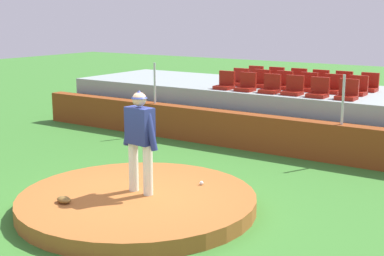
{
  "coord_description": "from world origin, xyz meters",
  "views": [
    {
      "loc": [
        5.9,
        -7.08,
        3.41
      ],
      "look_at": [
        0.0,
        1.76,
        1.17
      ],
      "focal_mm": 50.53,
      "sensor_mm": 36.0,
      "label": 1
    }
  ],
  "objects_px": {
    "stadium_chair_10": "(332,87)",
    "stadium_chair_11": "(357,89)",
    "pitcher": "(140,134)",
    "stadium_chair_2": "(271,87)",
    "stadium_chair_9": "(308,85)",
    "stadium_chair_7": "(261,82)",
    "baseball": "(202,183)",
    "stadium_chair_3": "(293,89)",
    "stadium_chair_13": "(275,79)",
    "stadium_chair_14": "(297,80)",
    "stadium_chair_4": "(318,91)",
    "stadium_chair_1": "(246,85)",
    "stadium_chair_8": "(283,83)",
    "stadium_chair_5": "(347,93)",
    "stadium_chair_6": "(239,80)",
    "stadium_chair_16": "(343,84)",
    "fielding_glove": "(64,200)",
    "stadium_chair_15": "(319,82)",
    "stadium_chair_0": "(225,83)",
    "stadium_chair_17": "(369,85)",
    "stadium_chair_12": "(254,77)"
  },
  "relations": [
    {
      "from": "stadium_chair_4",
      "to": "fielding_glove",
      "type": "bearing_deg",
      "value": 75.86
    },
    {
      "from": "stadium_chair_5",
      "to": "stadium_chair_9",
      "type": "relative_size",
      "value": 1.0
    },
    {
      "from": "stadium_chair_4",
      "to": "stadium_chair_15",
      "type": "bearing_deg",
      "value": -69.93
    },
    {
      "from": "fielding_glove",
      "to": "stadium_chair_6",
      "type": "xyz_separation_m",
      "value": [
        -1.01,
        7.98,
        1.18
      ]
    },
    {
      "from": "stadium_chair_6",
      "to": "stadium_chair_14",
      "type": "relative_size",
      "value": 1.0
    },
    {
      "from": "stadium_chair_1",
      "to": "stadium_chair_16",
      "type": "relative_size",
      "value": 1.0
    },
    {
      "from": "stadium_chair_7",
      "to": "stadium_chair_13",
      "type": "bearing_deg",
      "value": -92.63
    },
    {
      "from": "stadium_chair_3",
      "to": "stadium_chair_7",
      "type": "bearing_deg",
      "value": -32.37
    },
    {
      "from": "stadium_chair_10",
      "to": "baseball",
      "type": "bearing_deg",
      "value": 86.05
    },
    {
      "from": "stadium_chair_4",
      "to": "stadium_chair_5",
      "type": "distance_m",
      "value": 0.74
    },
    {
      "from": "stadium_chair_9",
      "to": "pitcher",
      "type": "bearing_deg",
      "value": 86.93
    },
    {
      "from": "stadium_chair_6",
      "to": "stadium_chair_11",
      "type": "xyz_separation_m",
      "value": [
        3.5,
        0.01,
        0.0
      ]
    },
    {
      "from": "stadium_chair_5",
      "to": "stadium_chair_6",
      "type": "distance_m",
      "value": 3.64
    },
    {
      "from": "stadium_chair_0",
      "to": "stadium_chair_3",
      "type": "relative_size",
      "value": 1.0
    },
    {
      "from": "stadium_chair_1",
      "to": "stadium_chair_10",
      "type": "bearing_deg",
      "value": -156.68
    },
    {
      "from": "stadium_chair_14",
      "to": "stadium_chair_4",
      "type": "bearing_deg",
      "value": 126.23
    },
    {
      "from": "stadium_chair_2",
      "to": "stadium_chair_5",
      "type": "distance_m",
      "value": 2.08
    },
    {
      "from": "stadium_chair_5",
      "to": "stadium_chair_6",
      "type": "height_order",
      "value": "same"
    },
    {
      "from": "stadium_chair_0",
      "to": "stadium_chair_4",
      "type": "xyz_separation_m",
      "value": [
        2.75,
        -0.01,
        0.0
      ]
    },
    {
      "from": "stadium_chair_14",
      "to": "fielding_glove",
      "type": "bearing_deg",
      "value": 87.22
    },
    {
      "from": "stadium_chair_10",
      "to": "stadium_chair_11",
      "type": "relative_size",
      "value": 1.0
    },
    {
      "from": "stadium_chair_1",
      "to": "stadium_chair_11",
      "type": "height_order",
      "value": "same"
    },
    {
      "from": "pitcher",
      "to": "stadium_chair_11",
      "type": "height_order",
      "value": "pitcher"
    },
    {
      "from": "pitcher",
      "to": "stadium_chair_0",
      "type": "relative_size",
      "value": 3.71
    },
    {
      "from": "stadium_chair_5",
      "to": "stadium_chair_11",
      "type": "distance_m",
      "value": 0.9
    },
    {
      "from": "stadium_chair_1",
      "to": "stadium_chair_3",
      "type": "xyz_separation_m",
      "value": [
        1.37,
        0.04,
        0.0
      ]
    },
    {
      "from": "stadium_chair_6",
      "to": "stadium_chair_8",
      "type": "xyz_separation_m",
      "value": [
        1.39,
        0.02,
        0.0
      ]
    },
    {
      "from": "stadium_chair_6",
      "to": "stadium_chair_17",
      "type": "bearing_deg",
      "value": -165.95
    },
    {
      "from": "stadium_chair_3",
      "to": "stadium_chair_13",
      "type": "xyz_separation_m",
      "value": [
        -1.36,
        1.77,
        0.0
      ]
    },
    {
      "from": "stadium_chair_10",
      "to": "stadium_chair_16",
      "type": "relative_size",
      "value": 1.0
    },
    {
      "from": "fielding_glove",
      "to": "stadium_chair_12",
      "type": "bearing_deg",
      "value": 107.3
    },
    {
      "from": "stadium_chair_2",
      "to": "stadium_chair_10",
      "type": "relative_size",
      "value": 1.0
    },
    {
      "from": "stadium_chair_11",
      "to": "stadium_chair_16",
      "type": "relative_size",
      "value": 1.0
    },
    {
      "from": "stadium_chair_8",
      "to": "fielding_glove",
      "type": "bearing_deg",
      "value": 87.28
    },
    {
      "from": "stadium_chair_4",
      "to": "stadium_chair_9",
      "type": "distance_m",
      "value": 1.14
    },
    {
      "from": "stadium_chair_1",
      "to": "stadium_chair_12",
      "type": "xyz_separation_m",
      "value": [
        -0.69,
        1.83,
        0.0
      ]
    },
    {
      "from": "stadium_chair_9",
      "to": "stadium_chair_7",
      "type": "bearing_deg",
      "value": -0.19
    },
    {
      "from": "pitcher",
      "to": "stadium_chair_2",
      "type": "bearing_deg",
      "value": 99.67
    },
    {
      "from": "pitcher",
      "to": "stadium_chair_2",
      "type": "height_order",
      "value": "pitcher"
    },
    {
      "from": "stadium_chair_8",
      "to": "stadium_chair_15",
      "type": "height_order",
      "value": "same"
    },
    {
      "from": "stadium_chair_1",
      "to": "stadium_chair_8",
      "type": "xyz_separation_m",
      "value": [
        0.67,
        0.94,
        0.0
      ]
    },
    {
      "from": "stadium_chair_3",
      "to": "stadium_chair_15",
      "type": "distance_m",
      "value": 1.74
    },
    {
      "from": "stadium_chair_9",
      "to": "stadium_chair_14",
      "type": "relative_size",
      "value": 1.0
    },
    {
      "from": "stadium_chair_0",
      "to": "stadium_chair_5",
      "type": "xyz_separation_m",
      "value": [
        3.49,
        0.01,
        0.0
      ]
    },
    {
      "from": "baseball",
      "to": "stadium_chair_9",
      "type": "xyz_separation_m",
      "value": [
        -0.3,
        5.85,
        1.2
      ]
    },
    {
      "from": "stadium_chair_3",
      "to": "stadium_chair_15",
      "type": "xyz_separation_m",
      "value": [
        0.05,
        1.74,
        0.0
      ]
    },
    {
      "from": "stadium_chair_14",
      "to": "stadium_chair_2",
      "type": "bearing_deg",
      "value": 90.01
    },
    {
      "from": "stadium_chair_4",
      "to": "stadium_chair_6",
      "type": "distance_m",
      "value": 2.94
    },
    {
      "from": "stadium_chair_0",
      "to": "stadium_chair_13",
      "type": "relative_size",
      "value": 1.0
    },
    {
      "from": "stadium_chair_9",
      "to": "stadium_chair_10",
      "type": "distance_m",
      "value": 0.7
    }
  ]
}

